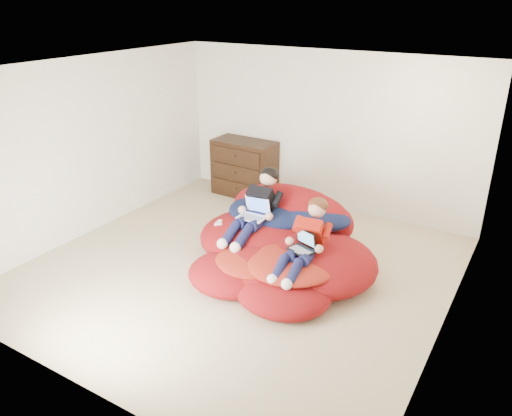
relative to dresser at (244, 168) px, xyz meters
The scene contains 9 objects.
room_shell 2.60m from the dresser, 58.92° to the right, with size 5.10×5.10×2.77m.
dresser is the anchor object (origin of this frame).
beanbag_pile 2.52m from the dresser, 46.79° to the right, with size 2.51×2.37×0.89m.
cream_pillow 1.62m from the dresser, 40.84° to the right, with size 0.43×0.28×0.28m, color beige.
older_boy 2.18m from the dresser, 52.87° to the right, with size 0.37×1.19×0.79m.
younger_boy 3.05m from the dresser, 43.64° to the right, with size 0.36×1.12×0.73m.
laptop_white 2.24m from the dresser, 54.11° to the right, with size 0.36×0.32×0.25m.
laptop_black 3.11m from the dresser, 44.81° to the right, with size 0.35×0.34×0.22m.
power_adapter 2.15m from the dresser, 65.71° to the right, with size 0.15×0.15×0.06m, color white.
Camera 1 is at (3.07, -4.67, 3.26)m, focal length 35.00 mm.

